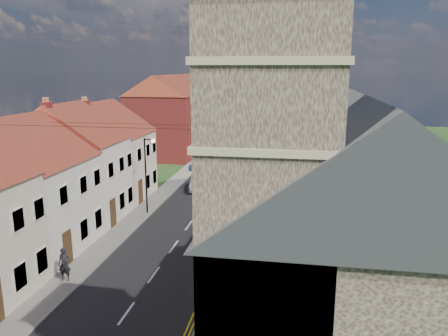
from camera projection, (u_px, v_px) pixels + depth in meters
The scene contains 21 objects.
road at pixel (218, 184), 43.71m from camera, with size 7.00×90.00×0.02m, color black.
pavement_left at pixel (176, 182), 44.42m from camera, with size 1.80×90.00×0.12m, color gray.
pavement_right at pixel (262, 185), 42.98m from camera, with size 1.80×90.00×0.12m, color gray.
church at pixel (343, 228), 15.23m from camera, with size 11.25×14.25×15.20m.
cottage_r_tudor at pixel (324, 193), 24.57m from camera, with size 8.30×5.20×9.00m.
cottage_r_white_near at pixel (320, 171), 29.75m from camera, with size 8.30×6.00×9.00m.
cottage_r_cream_mid at pixel (317, 156), 34.94m from camera, with size 8.30×5.20×9.00m.
cottage_r_pink at pixel (315, 145), 40.13m from camera, with size 8.30×6.00×9.00m.
cottage_r_white_far at pixel (313, 136), 45.31m from camera, with size 8.30×5.20×9.00m.
cottage_r_cream_far at pixel (312, 129), 50.50m from camera, with size 8.30×6.00×9.00m.
cottage_l_white at pixel (17, 184), 26.92m from camera, with size 8.30×6.90×8.80m.
cottage_l_brick_mid at pixel (68, 161), 32.74m from camera, with size 8.30×5.70×9.10m.
cottage_l_pink at pixel (102, 149), 38.35m from camera, with size 8.30×6.30×8.80m.
block_right_far at pixel (310, 110), 65.02m from camera, with size 8.30×24.20×10.50m.
block_left_far at pixel (180, 111), 63.27m from camera, with size 8.30×24.20×10.50m.
lamppost at pixel (147, 171), 33.94m from camera, with size 0.88×0.15×6.00m.
car_mid at pixel (198, 183), 41.57m from camera, with size 1.34×3.85×1.27m, color #919498.
car_far at pixel (201, 163), 50.17m from camera, with size 1.75×4.31×1.25m, color navy.
car_distant at pixel (228, 138), 68.97m from camera, with size 1.88×4.08×1.14m, color #979A9E.
pedestrian_left at pixel (64, 264), 23.42m from camera, with size 0.68×0.45×1.88m, color black.
pedestrian_right at pixel (232, 231), 28.32m from camera, with size 0.87×0.68×1.78m, color black.
Camera 1 is at (7.69, -11.54, 11.35)m, focal length 35.00 mm.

